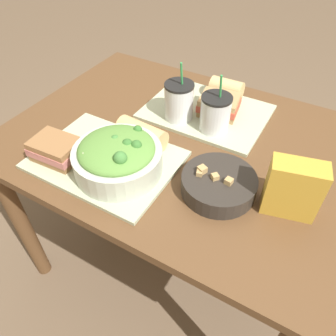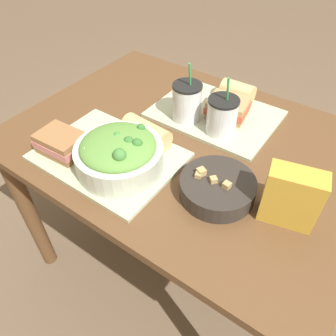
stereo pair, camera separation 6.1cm
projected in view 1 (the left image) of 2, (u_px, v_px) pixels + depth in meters
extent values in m
plane|color=brown|center=(176.00, 257.00, 1.60)|extent=(12.00, 12.00, 0.00)
cube|color=brown|center=(180.00, 141.00, 1.10)|extent=(1.14, 0.85, 0.03)
cylinder|color=brown|center=(22.00, 223.00, 1.31)|extent=(0.06, 0.06, 0.71)
cylinder|color=brown|center=(127.00, 128.00, 1.76)|extent=(0.06, 0.06, 0.71)
cylinder|color=brown|center=(323.00, 200.00, 1.40)|extent=(0.06, 0.06, 0.71)
cube|color=#B2BC99|center=(106.00, 160.00, 1.00)|extent=(0.42, 0.32, 0.01)
cube|color=#B2BC99|center=(206.00, 112.00, 1.18)|extent=(0.42, 0.32, 0.01)
cylinder|color=beige|center=(118.00, 160.00, 0.93)|extent=(0.25, 0.25, 0.08)
ellipsoid|color=#5B8E3D|center=(116.00, 149.00, 0.90)|extent=(0.22, 0.22, 0.05)
sphere|color=#38702D|center=(127.00, 144.00, 0.89)|extent=(0.03, 0.03, 0.03)
sphere|color=#38702D|center=(138.00, 129.00, 0.94)|extent=(0.03, 0.03, 0.03)
sphere|color=#427F38|center=(115.00, 140.00, 0.91)|extent=(0.03, 0.03, 0.03)
sphere|color=#427F38|center=(120.00, 158.00, 0.84)|extent=(0.04, 0.04, 0.04)
sphere|color=#38702D|center=(136.00, 146.00, 0.88)|extent=(0.03, 0.03, 0.03)
cube|color=beige|center=(103.00, 157.00, 0.86)|extent=(0.05, 0.05, 0.01)
cube|color=beige|center=(122.00, 153.00, 0.88)|extent=(0.06, 0.06, 0.01)
cube|color=beige|center=(92.00, 150.00, 0.88)|extent=(0.06, 0.05, 0.01)
cylinder|color=#2D2823|center=(219.00, 184.00, 0.90)|extent=(0.21, 0.21, 0.05)
cylinder|color=brown|center=(219.00, 179.00, 0.88)|extent=(0.19, 0.19, 0.01)
cube|color=tan|center=(202.00, 170.00, 0.89)|extent=(0.03, 0.03, 0.02)
cube|color=tan|center=(229.00, 182.00, 0.86)|extent=(0.02, 0.02, 0.02)
cube|color=tan|center=(215.00, 177.00, 0.87)|extent=(0.03, 0.03, 0.02)
cube|color=tan|center=(199.00, 174.00, 0.88)|extent=(0.02, 0.02, 0.02)
cube|color=olive|center=(58.00, 155.00, 0.99)|extent=(0.14, 0.11, 0.02)
cube|color=#C1706B|center=(56.00, 149.00, 0.97)|extent=(0.15, 0.11, 0.02)
cube|color=olive|center=(54.00, 144.00, 0.96)|extent=(0.14, 0.11, 0.02)
cylinder|color=tan|center=(142.00, 134.00, 1.02)|extent=(0.17, 0.09, 0.07)
cylinder|color=beige|center=(162.00, 143.00, 0.99)|extent=(0.01, 0.07, 0.07)
cube|color=tan|center=(218.00, 110.00, 1.16)|extent=(0.15, 0.13, 0.02)
cube|color=#C64C38|center=(219.00, 105.00, 1.15)|extent=(0.15, 0.13, 0.02)
cube|color=tan|center=(220.00, 99.00, 1.13)|extent=(0.15, 0.13, 0.02)
cylinder|color=tan|center=(226.00, 89.00, 1.22)|extent=(0.12, 0.07, 0.07)
cylinder|color=beige|center=(241.00, 92.00, 1.20)|extent=(0.01, 0.07, 0.07)
cylinder|color=silver|center=(179.00, 102.00, 1.11)|extent=(0.10, 0.10, 0.12)
cylinder|color=black|center=(179.00, 104.00, 1.11)|extent=(0.09, 0.09, 0.10)
cylinder|color=black|center=(179.00, 85.00, 1.06)|extent=(0.10, 0.10, 0.01)
cylinder|color=green|center=(182.00, 75.00, 1.03)|extent=(0.01, 0.02, 0.09)
cylinder|color=silver|center=(215.00, 114.00, 1.06)|extent=(0.10, 0.10, 0.11)
cylinder|color=#701E47|center=(215.00, 116.00, 1.07)|extent=(0.09, 0.09, 0.09)
cylinder|color=black|center=(217.00, 98.00, 1.02)|extent=(0.10, 0.10, 0.01)
cylinder|color=green|center=(221.00, 87.00, 0.99)|extent=(0.01, 0.02, 0.09)
cube|color=gold|center=(293.00, 189.00, 0.81)|extent=(0.14, 0.09, 0.16)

